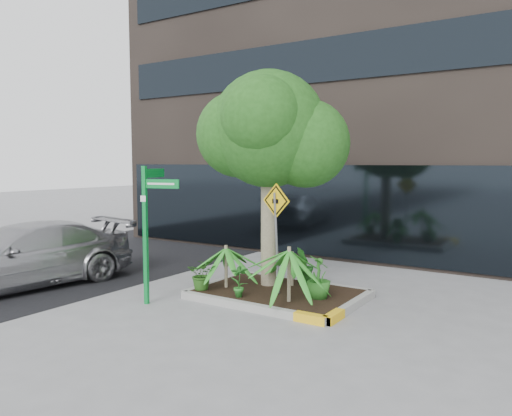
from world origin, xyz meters
The scene contains 15 objects.
ground centered at (0.00, 0.00, 0.00)m, with size 80.00×80.00×0.00m, color gray.
asphalt_road centered at (-6.50, 0.00, 0.01)m, with size 7.00×80.00×0.01m, color black.
building centered at (0.50, 8.50, 7.50)m, with size 18.00×8.00×15.00m, color #2D2621.
planter centered at (0.23, 0.27, 0.10)m, with size 3.35×2.36×0.15m.
tree centered at (-0.23, 0.63, 3.46)m, with size 3.16×2.81×4.74m.
palm_front centered at (0.78, -0.29, 1.13)m, with size 1.18×1.18×1.31m.
palm_left centered at (-0.86, -0.07, 0.98)m, with size 1.01×1.01×1.12m.
palm_back centered at (0.24, 0.82, 0.83)m, with size 0.82×0.82×0.91m.
parked_car centered at (-5.02, -2.03, 0.71)m, with size 1.98×4.86×1.41m, color #A2A1A6.
shrub_a centered at (-1.15, -0.49, 0.47)m, with size 0.58×0.58×0.65m, color #255418.
shrub_b centered at (1.15, 0.23, 0.57)m, with size 0.47×0.47×0.83m, color #2A7222.
shrub_c centered at (-0.18, -0.55, 0.47)m, with size 0.34×0.34×0.65m, color #267424.
shrub_d centered at (0.38, 1.13, 0.55)m, with size 0.44×0.44×0.80m, color #1D5D1B.
street_sign_post centered at (-1.70, -1.44, 1.67)m, with size 0.92×0.78×2.71m.
cattle_sign centered at (0.31, 0.03, 1.65)m, with size 0.67×0.19×2.21m.
Camera 1 is at (5.30, -8.38, 2.78)m, focal length 35.00 mm.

